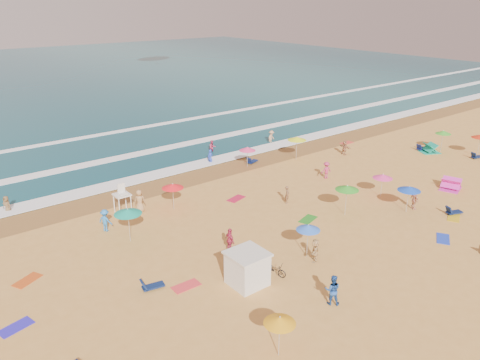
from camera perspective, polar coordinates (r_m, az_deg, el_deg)
ground at (r=34.71m, az=2.29°, el=-6.23°), size 220.00×220.00×0.00m
wet_sand at (r=44.10m, az=-8.27°, el=-0.26°), size 220.00×220.00×0.00m
surf_foam at (r=51.50m, az=-13.25°, el=2.67°), size 200.00×18.70×0.05m
cabana at (r=28.26m, az=0.90°, el=-10.83°), size 2.00×2.00×2.00m
cabana_roof at (r=27.71m, az=0.91°, el=-8.97°), size 2.20×2.20×0.12m
bicycle at (r=29.43m, az=4.20°, el=-10.78°), size 1.09×1.72×0.85m
lifeguard_stand at (r=38.29m, az=-14.15°, el=-2.43°), size 1.20×1.20×2.10m
beach_umbrellas at (r=33.81m, az=2.29°, el=-2.93°), size 62.17×27.56×0.80m
loungers at (r=37.18m, az=11.95°, el=-4.46°), size 46.67×24.95×0.34m
towels at (r=32.40m, az=1.82°, el=-8.34°), size 45.13×21.82×0.03m
popup_tents at (r=51.05m, az=23.15°, el=1.92°), size 10.84×9.36×1.20m
beachgoers at (r=38.50m, az=-0.96°, el=-2.05°), size 43.62×27.79×2.11m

